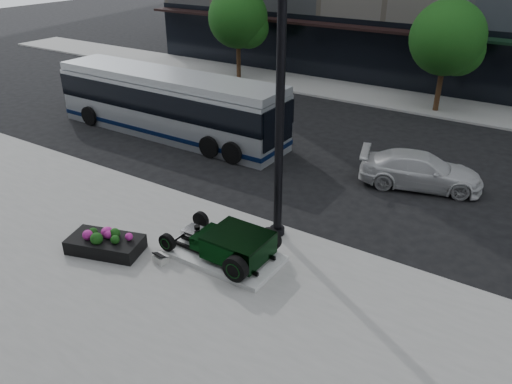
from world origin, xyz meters
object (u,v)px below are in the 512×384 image
Objects in this scene: lamppost at (280,114)px; transit_bus at (169,104)px; flower_planter at (105,243)px; hot_rod at (232,244)px; white_sedan at (421,170)px.

transit_bus is (-9.12, 5.23, -2.56)m from lamppost.
hot_rod is at bearing 25.28° from flower_planter.
transit_bus is 11.84m from white_sedan.
white_sedan is at bearing 66.35° from lamppost.
lamppost is 1.88× the size of white_sedan.
transit_bus reaches higher than white_sedan.
hot_rod is 8.58m from white_sedan.
lamppost is 6.40m from flower_planter.
flower_planter is 11.64m from white_sedan.
flower_planter is at bearing -58.91° from transit_bus.
flower_planter is (-3.79, -3.63, -3.67)m from lamppost.
hot_rod is at bearing -98.97° from lamppost.
transit_bus is (-5.34, 8.85, 1.11)m from flower_planter.
transit_bus is at bearing 150.20° from lamppost.
hot_rod is at bearing 143.29° from white_sedan.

